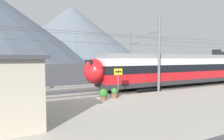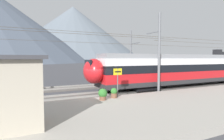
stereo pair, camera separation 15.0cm
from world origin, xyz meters
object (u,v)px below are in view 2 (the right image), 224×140
(passenger_walking, at_px, (0,95))
(handbag_beside_passenger, at_px, (15,107))
(catenary_mast_far_side, at_px, (131,55))
(potted_plant_by_shelter, at_px, (114,93))
(catenary_mast_mid, at_px, (158,52))
(potted_plant_platform_edge, at_px, (103,94))
(train_near_platform, at_px, (193,68))
(train_far_track, at_px, (204,66))
(platform_sign, at_px, (118,76))

(passenger_walking, height_order, handbag_beside_passenger, passenger_walking)
(catenary_mast_far_side, relative_size, potted_plant_by_shelter, 52.46)
(catenary_mast_mid, xyz_separation_m, potted_plant_by_shelter, (-5.22, -1.24, -3.20))
(potted_plant_platform_edge, distance_m, potted_plant_by_shelter, 1.11)
(train_near_platform, distance_m, train_far_track, 9.83)
(train_near_platform, distance_m, handbag_beside_passenger, 18.92)
(catenary_mast_far_side, relative_size, potted_plant_platform_edge, 47.18)
(catenary_mast_mid, bearing_deg, catenary_mast_far_side, 74.97)
(train_near_platform, height_order, train_far_track, same)
(handbag_beside_passenger, bearing_deg, potted_plant_by_shelter, 3.47)
(train_near_platform, height_order, potted_plant_by_shelter, train_near_platform)
(platform_sign, distance_m, potted_plant_by_shelter, 1.30)
(potted_plant_by_shelter, bearing_deg, handbag_beside_passenger, -176.53)
(potted_plant_by_shelter, bearing_deg, passenger_walking, -177.62)
(passenger_walking, xyz_separation_m, handbag_beside_passenger, (0.71, -0.10, -0.80))
(potted_plant_platform_edge, bearing_deg, platform_sign, 17.50)
(train_far_track, xyz_separation_m, passenger_walking, (-27.72, -8.26, -0.89))
(catenary_mast_far_side, xyz_separation_m, passenger_walking, (-14.94, -10.20, -2.54))
(train_far_track, height_order, catenary_mast_far_side, catenary_mast_far_side)
(train_far_track, relative_size, potted_plant_platform_edge, 31.68)
(train_near_platform, distance_m, potted_plant_by_shelter, 12.29)
(train_far_track, bearing_deg, passenger_walking, -163.40)
(catenary_mast_far_side, height_order, potted_plant_platform_edge, catenary_mast_far_side)
(passenger_walking, bearing_deg, catenary_mast_mid, 6.97)
(train_far_track, relative_size, potted_plant_by_shelter, 35.22)
(platform_sign, bearing_deg, catenary_mast_far_side, 53.73)
(catenary_mast_far_side, bearing_deg, platform_sign, -126.27)
(catenary_mast_mid, height_order, potted_plant_platform_edge, catenary_mast_mid)
(train_near_platform, relative_size, potted_plant_by_shelter, 34.76)
(train_near_platform, xyz_separation_m, passenger_walking, (-19.25, -3.27, -0.89))
(train_far_track, xyz_separation_m, potted_plant_platform_edge, (-21.37, -8.27, -1.37))
(handbag_beside_passenger, height_order, potted_plant_by_shelter, potted_plant_by_shelter)
(potted_plant_platform_edge, bearing_deg, passenger_walking, 179.90)
(catenary_mast_far_side, bearing_deg, catenary_mast_mid, -105.03)
(train_far_track, bearing_deg, train_near_platform, -149.48)
(handbag_beside_passenger, relative_size, potted_plant_platform_edge, 0.48)
(platform_sign, xyz_separation_m, passenger_walking, (-7.79, -0.44, -0.70))
(train_near_platform, xyz_separation_m, catenary_mast_far_side, (-4.30, 6.93, 1.65))
(train_near_platform, height_order, potted_plant_platform_edge, train_near_platform)
(potted_plant_by_shelter, bearing_deg, potted_plant_platform_edge, -163.23)
(catenary_mast_mid, bearing_deg, potted_plant_platform_edge, -166.09)
(platform_sign, distance_m, potted_plant_platform_edge, 1.91)
(catenary_mast_far_side, height_order, handbag_beside_passenger, catenary_mast_far_side)
(train_near_platform, xyz_separation_m, potted_plant_platform_edge, (-12.90, -3.28, -1.36))
(platform_sign, relative_size, passenger_walking, 1.33)
(train_near_platform, height_order, catenary_mast_mid, catenary_mast_mid)
(catenary_mast_far_side, bearing_deg, potted_plant_platform_edge, -130.11)
(catenary_mast_mid, distance_m, passenger_walking, 12.99)
(platform_sign, bearing_deg, train_far_track, 21.42)
(potted_plant_platform_edge, bearing_deg, train_far_track, 21.16)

